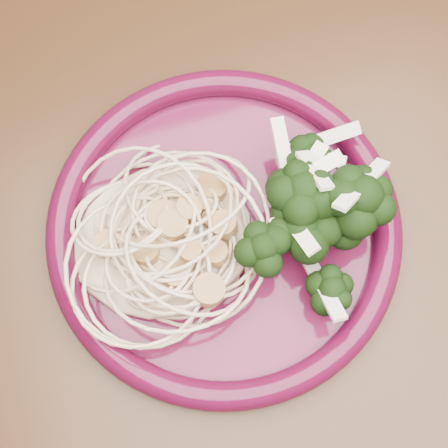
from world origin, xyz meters
TOP-DOWN VIEW (x-y plane):
  - dining_table at (0.00, 0.00)m, footprint 1.20×0.80m
  - dinner_plate at (-0.04, 0.04)m, footprint 0.31×0.31m
  - spaghetti_pile at (-0.09, 0.04)m, footprint 0.16×0.14m
  - scallop_cluster at (-0.09, 0.04)m, footprint 0.13×0.13m
  - broccoli_pile at (0.02, 0.03)m, footprint 0.12×0.18m
  - onion_garnish at (0.02, 0.03)m, footprint 0.08×0.12m

SIDE VIEW (x-z plane):
  - dining_table at x=0.00m, z-range 0.28..1.03m
  - dinner_plate at x=-0.04m, z-range 0.75..0.77m
  - spaghetti_pile at x=-0.09m, z-range 0.76..0.79m
  - broccoli_pile at x=0.02m, z-range 0.76..0.82m
  - scallop_cluster at x=-0.09m, z-range 0.79..0.83m
  - onion_garnish at x=0.02m, z-range 0.79..0.85m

